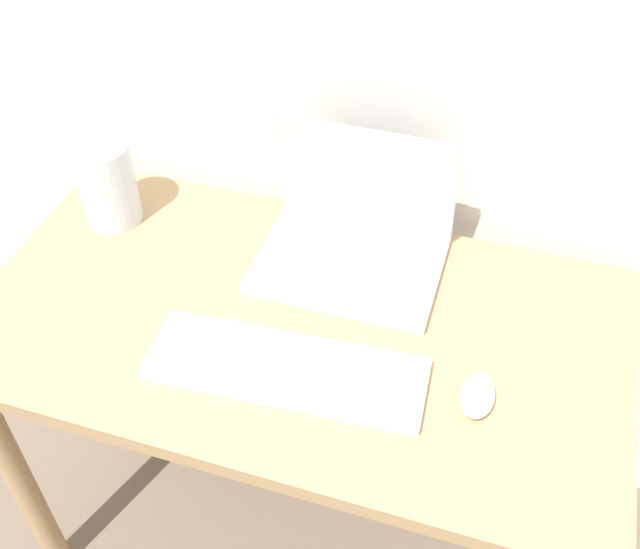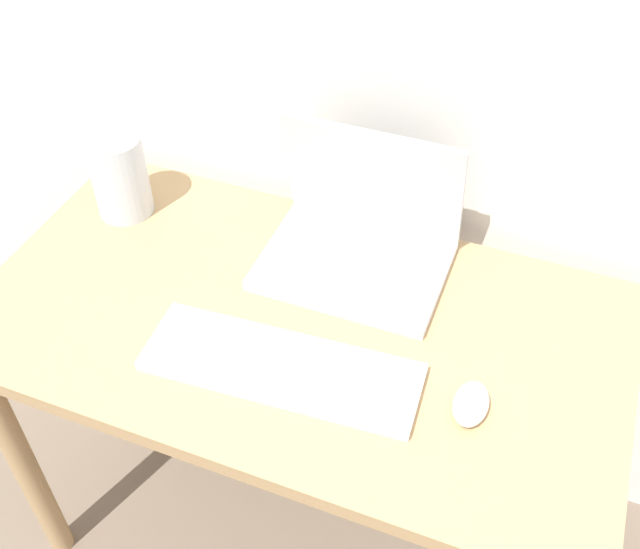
% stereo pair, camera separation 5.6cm
% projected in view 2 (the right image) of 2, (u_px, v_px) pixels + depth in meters
% --- Properties ---
extents(desk, '(1.12, 0.60, 0.72)m').
position_uv_depth(desk, '(298.00, 358.00, 1.35)').
color(desk, tan).
rests_on(desk, ground_plane).
extents(laptop, '(0.33, 0.25, 0.26)m').
position_uv_depth(laptop, '(360.00, 236.00, 1.35)').
color(laptop, silver).
rests_on(laptop, desk).
extents(keyboard, '(0.45, 0.17, 0.02)m').
position_uv_depth(keyboard, '(282.00, 367.00, 1.19)').
color(keyboard, white).
rests_on(keyboard, desk).
extents(mouse, '(0.05, 0.09, 0.03)m').
position_uv_depth(mouse, '(471.00, 404.00, 1.13)').
color(mouse, white).
rests_on(mouse, desk).
extents(vase, '(0.11, 0.11, 0.24)m').
position_uv_depth(vase, '(116.00, 161.00, 1.41)').
color(vase, silver).
rests_on(vase, desk).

